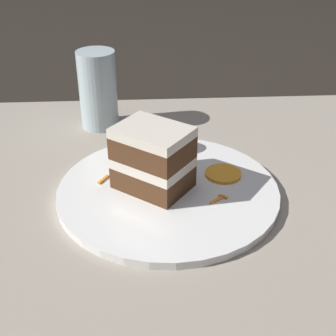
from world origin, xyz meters
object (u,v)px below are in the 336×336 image
(orange_garnish, at_px, (223,174))
(drinking_glass, at_px, (98,95))
(cake_slice, at_px, (153,158))
(cream_dollop, at_px, (167,138))
(plate, at_px, (168,191))

(orange_garnish, height_order, drinking_glass, drinking_glass)
(cake_slice, height_order, orange_garnish, cake_slice)
(cream_dollop, xyz_separation_m, orange_garnish, (-0.08, 0.08, -0.02))
(orange_garnish, bearing_deg, drinking_glass, -46.62)
(cake_slice, bearing_deg, drinking_glass, 58.90)
(cake_slice, bearing_deg, orange_garnish, -39.71)
(cake_slice, bearing_deg, plate, -64.95)
(plate, bearing_deg, cake_slice, -12.38)
(plate, height_order, drinking_glass, drinking_glass)
(cream_dollop, relative_size, drinking_glass, 0.36)
(cream_dollop, bearing_deg, cake_slice, 76.10)
(plate, distance_m, drinking_glass, 0.26)
(plate, relative_size, orange_garnish, 5.89)
(cream_dollop, xyz_separation_m, drinking_glass, (0.11, -0.12, 0.03))
(plate, bearing_deg, cream_dollop, -92.85)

